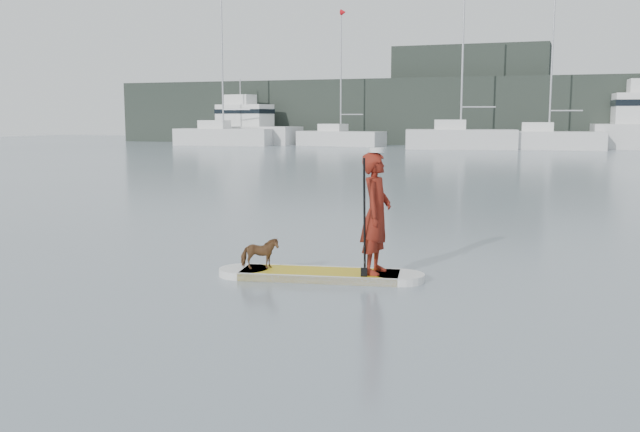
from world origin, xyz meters
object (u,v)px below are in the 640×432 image
(sailboat_a, at_px, (223,135))
(motor_yacht_b, at_px, (249,126))
(paddler, at_px, (376,213))
(sailboat_b, at_px, (340,137))
(sailboat_c, at_px, (460,137))
(paddleboard, at_px, (320,275))
(sailboat_d, at_px, (548,138))
(dog, at_px, (260,253))

(sailboat_a, relative_size, motor_yacht_b, 1.32)
(paddler, relative_size, sailboat_b, 0.16)
(sailboat_b, relative_size, sailboat_c, 0.95)
(paddleboard, xyz_separation_m, sailboat_c, (-5.29, 46.82, 0.85))
(paddleboard, height_order, sailboat_b, sailboat_b)
(sailboat_b, bearing_deg, sailboat_a, -155.94)
(paddleboard, distance_m, sailboat_c, 47.12)
(sailboat_d, bearing_deg, sailboat_b, 173.55)
(sailboat_a, distance_m, sailboat_d, 27.84)
(sailboat_a, relative_size, sailboat_b, 1.08)
(paddler, distance_m, sailboat_d, 48.11)
(paddler, bearing_deg, sailboat_c, 7.63)
(paddler, distance_m, sailboat_a, 54.27)
(sailboat_d, distance_m, motor_yacht_b, 26.97)
(paddler, height_order, sailboat_c, sailboat_c)
(dog, xyz_separation_m, motor_yacht_b, (-24.56, 50.70, 1.33))
(paddleboard, xyz_separation_m, sailboat_d, (1.34, 48.27, 0.83))
(sailboat_d, xyz_separation_m, motor_yacht_b, (-26.87, 2.26, 0.82))
(sailboat_b, xyz_separation_m, motor_yacht_b, (-9.35, 1.09, 0.89))
(paddleboard, distance_m, sailboat_b, 52.02)
(paddler, xyz_separation_m, motor_yacht_b, (-26.39, 50.37, 0.64))
(sailboat_a, height_order, sailboat_d, sailboat_a)
(sailboat_a, bearing_deg, sailboat_d, -2.39)
(paddleboard, relative_size, motor_yacht_b, 0.34)
(paddleboard, xyz_separation_m, motor_yacht_b, (-25.53, 50.52, 1.64))
(sailboat_a, bearing_deg, sailboat_b, 8.19)
(paddleboard, relative_size, paddler, 1.73)
(motor_yacht_b, bearing_deg, sailboat_c, -0.68)
(paddler, relative_size, sailboat_a, 0.15)
(sailboat_b, xyz_separation_m, sailboat_c, (10.89, -2.62, 0.10))
(paddler, xyz_separation_m, sailboat_b, (-17.04, 49.28, -0.25))
(dog, xyz_separation_m, sailboat_b, (-15.21, 49.61, 0.44))
(sailboat_a, bearing_deg, sailboat_c, -5.51)
(sailboat_b, bearing_deg, sailboat_c, -2.57)
(paddleboard, bearing_deg, dog, 180.00)
(paddleboard, relative_size, sailboat_d, 0.26)
(paddler, height_order, dog, paddler)
(sailboat_b, height_order, sailboat_d, sailboat_d)
(sailboat_d, bearing_deg, paddleboard, -94.21)
(paddler, xyz_separation_m, sailboat_d, (0.47, 48.11, -0.17))
(paddler, bearing_deg, sailboat_b, 19.19)
(sailboat_a, distance_m, motor_yacht_b, 3.70)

